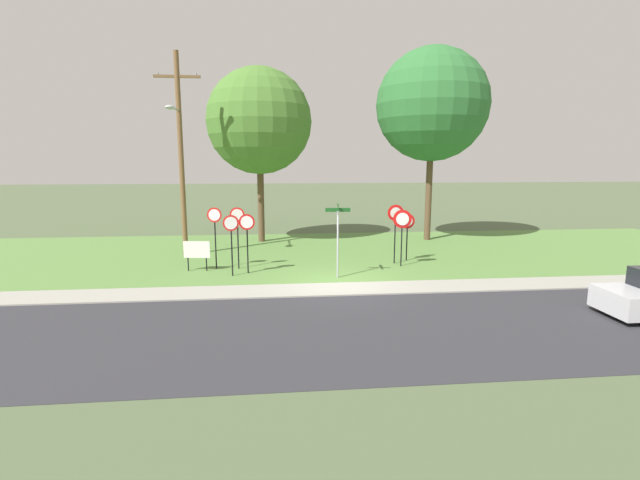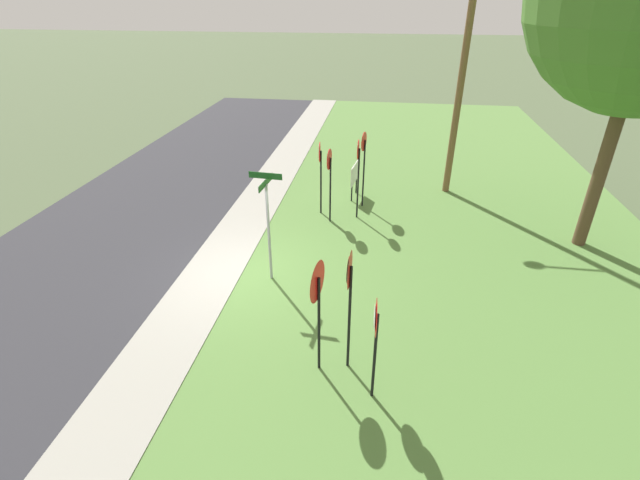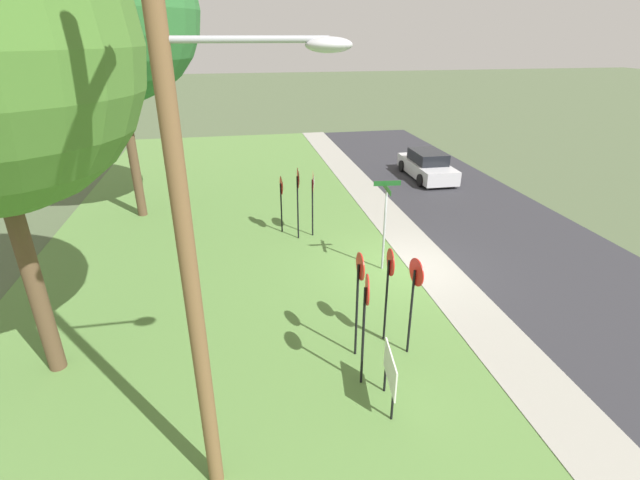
# 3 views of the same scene
# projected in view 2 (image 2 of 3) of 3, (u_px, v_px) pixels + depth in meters

# --- Properties ---
(ground_plane) EXTENTS (160.00, 160.00, 0.00)m
(ground_plane) POSITION_uv_depth(u_px,v_px,m) (242.00, 274.00, 12.10)
(ground_plane) COLOR #4C5B3D
(road_asphalt) EXTENTS (44.00, 6.40, 0.01)m
(road_asphalt) POSITION_uv_depth(u_px,v_px,m) (77.00, 261.00, 12.71)
(road_asphalt) COLOR #2D2D33
(road_asphalt) RESTS_ON ground_plane
(sidewalk_strip) EXTENTS (44.00, 1.60, 0.06)m
(sidewalk_strip) POSITION_uv_depth(u_px,v_px,m) (214.00, 271.00, 12.19)
(sidewalk_strip) COLOR #99968C
(sidewalk_strip) RESTS_ON ground_plane
(grass_median) EXTENTS (44.00, 12.00, 0.04)m
(grass_median) POSITION_uv_depth(u_px,v_px,m) (474.00, 293.00, 11.33)
(grass_median) COLOR #567F3D
(grass_median) RESTS_ON ground_plane
(stop_sign_near_left) EXTENTS (0.64, 0.11, 2.43)m
(stop_sign_near_left) POSITION_uv_depth(u_px,v_px,m) (330.00, 171.00, 13.98)
(stop_sign_near_left) COLOR black
(stop_sign_near_left) RESTS_ON grass_median
(stop_sign_near_right) EXTENTS (0.62, 0.14, 2.61)m
(stop_sign_near_right) POSITION_uv_depth(u_px,v_px,m) (364.00, 154.00, 15.00)
(stop_sign_near_right) COLOR black
(stop_sign_near_right) RESTS_ON grass_median
(stop_sign_far_left) EXTENTS (0.61, 0.09, 2.61)m
(stop_sign_far_left) POSITION_uv_depth(u_px,v_px,m) (358.00, 164.00, 14.20)
(stop_sign_far_left) COLOR black
(stop_sign_far_left) RESTS_ON grass_median
(stop_sign_far_center) EXTENTS (0.63, 0.11, 2.44)m
(stop_sign_far_center) POSITION_uv_depth(u_px,v_px,m) (320.00, 164.00, 14.54)
(stop_sign_far_center) COLOR black
(stop_sign_far_center) RESTS_ON grass_median
(yield_sign_near_left) EXTENTS (0.72, 0.11, 2.63)m
(yield_sign_near_left) POSITION_uv_depth(u_px,v_px,m) (349.00, 284.00, 8.17)
(yield_sign_near_left) COLOR black
(yield_sign_near_left) RESTS_ON grass_median
(yield_sign_near_right) EXTENTS (0.68, 0.11, 2.17)m
(yield_sign_near_right) POSITION_uv_depth(u_px,v_px,m) (375.00, 328.00, 7.66)
(yield_sign_near_right) COLOR black
(yield_sign_near_right) RESTS_ON grass_median
(yield_sign_far_left) EXTENTS (0.79, 0.18, 2.47)m
(yield_sign_far_left) POSITION_uv_depth(u_px,v_px,m) (317.00, 292.00, 8.17)
(yield_sign_far_left) COLOR black
(yield_sign_far_left) RESTS_ON grass_median
(street_name_post) EXTENTS (0.96, 0.81, 2.91)m
(street_name_post) POSITION_uv_depth(u_px,v_px,m) (268.00, 218.00, 11.06)
(street_name_post) COLOR #9EA0A8
(street_name_post) RESTS_ON grass_median
(utility_pole) EXTENTS (2.10, 2.28, 9.46)m
(utility_pole) POSITION_uv_depth(u_px,v_px,m) (462.00, 45.00, 14.65)
(utility_pole) COLOR brown
(utility_pole) RESTS_ON grass_median
(notice_board) EXTENTS (1.09, 0.18, 1.25)m
(notice_board) POSITION_uv_depth(u_px,v_px,m) (355.00, 175.00, 16.17)
(notice_board) COLOR black
(notice_board) RESTS_ON grass_median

